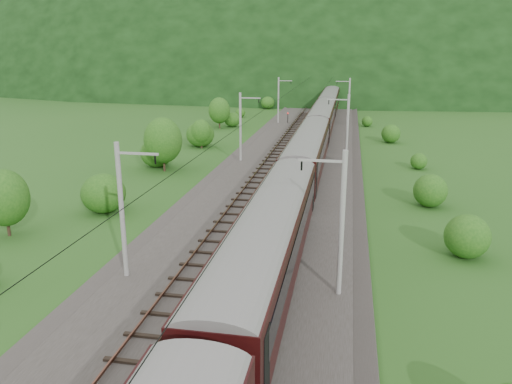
# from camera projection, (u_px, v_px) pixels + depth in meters

# --- Properties ---
(ground) EXTENTS (600.00, 600.00, 0.00)m
(ground) POSITION_uv_depth(u_px,v_px,m) (229.00, 289.00, 28.54)
(ground) COLOR #245219
(ground) RESTS_ON ground
(railbed) EXTENTS (14.00, 220.00, 0.30)m
(railbed) POSITION_uv_depth(u_px,v_px,m) (259.00, 227.00, 37.94)
(railbed) COLOR #38332D
(railbed) RESTS_ON ground
(track_left) EXTENTS (2.40, 220.00, 0.27)m
(track_left) POSITION_uv_depth(u_px,v_px,m) (229.00, 222.00, 38.30)
(track_left) COLOR brown
(track_left) RESTS_ON railbed
(track_right) EXTENTS (2.40, 220.00, 0.27)m
(track_right) POSITION_uv_depth(u_px,v_px,m) (291.00, 226.00, 37.46)
(track_right) COLOR brown
(track_right) RESTS_ON railbed
(catenary_left) EXTENTS (2.54, 192.28, 8.00)m
(catenary_left) POSITION_uv_depth(u_px,v_px,m) (241.00, 125.00, 58.58)
(catenary_left) COLOR gray
(catenary_left) RESTS_ON railbed
(catenary_right) EXTENTS (2.54, 192.28, 8.00)m
(catenary_right) POSITION_uv_depth(u_px,v_px,m) (347.00, 128.00, 56.44)
(catenary_right) COLOR gray
(catenary_right) RESTS_ON railbed
(overhead_wires) EXTENTS (4.83, 198.00, 0.03)m
(overhead_wires) POSITION_uv_depth(u_px,v_px,m) (259.00, 137.00, 36.01)
(overhead_wires) COLOR black
(overhead_wires) RESTS_ON ground
(mountain_main) EXTENTS (504.00, 360.00, 244.00)m
(mountain_main) POSITION_uv_depth(u_px,v_px,m) (339.00, 73.00, 274.10)
(mountain_main) COLOR black
(mountain_main) RESTS_ON ground
(mountain_ridge) EXTENTS (336.00, 280.00, 132.00)m
(mountain_ridge) POSITION_uv_depth(u_px,v_px,m) (159.00, 69.00, 332.88)
(mountain_ridge) COLOR black
(mountain_ridge) RESTS_ON ground
(train) EXTENTS (3.25, 180.83, 5.66)m
(train) POSITION_uv_depth(u_px,v_px,m) (322.00, 115.00, 73.43)
(train) COLOR black
(train) RESTS_ON ground
(hazard_post_near) EXTENTS (0.18, 0.18, 1.70)m
(hazard_post_near) POSITION_uv_depth(u_px,v_px,m) (296.00, 144.00, 65.05)
(hazard_post_near) COLOR red
(hazard_post_near) RESTS_ON railbed
(hazard_post_far) EXTENTS (0.15, 0.15, 1.44)m
(hazard_post_far) POSITION_uv_depth(u_px,v_px,m) (294.00, 166.00, 53.52)
(hazard_post_far) COLOR red
(hazard_post_far) RESTS_ON railbed
(signal) EXTENTS (0.20, 0.20, 1.85)m
(signal) POSITION_uv_depth(u_px,v_px,m) (288.00, 117.00, 89.08)
(signal) COLOR black
(signal) RESTS_ON railbed
(vegetation_left) EXTENTS (9.62, 140.73, 6.03)m
(vegetation_left) POSITION_uv_depth(u_px,v_px,m) (89.00, 184.00, 41.01)
(vegetation_left) COLOR #1D5115
(vegetation_left) RESTS_ON ground
(vegetation_right) EXTENTS (7.12, 104.23, 2.63)m
(vegetation_right) POSITION_uv_depth(u_px,v_px,m) (442.00, 240.00, 32.58)
(vegetation_right) COLOR #1D5115
(vegetation_right) RESTS_ON ground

